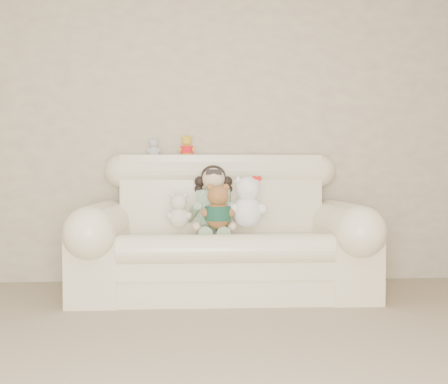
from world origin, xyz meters
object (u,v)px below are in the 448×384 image
brown_teddy (218,202)px  cream_teddy (179,207)px  seated_child (214,200)px  sofa (223,224)px  white_cat (247,196)px

brown_teddy → cream_teddy: (-0.27, 0.04, -0.04)m
cream_teddy → seated_child: bearing=33.8°
brown_teddy → cream_teddy: size_ratio=1.25×
sofa → seated_child: bearing=130.7°
white_cat → cream_teddy: white_cat is taller
seated_child → sofa: bearing=-42.6°
seated_child → cream_teddy: (-0.25, -0.20, -0.04)m
white_cat → cream_teddy: size_ratio=1.51×
sofa → cream_teddy: 0.36m
seated_child → white_cat: seated_child is taller
white_cat → cream_teddy: 0.49m
seated_child → white_cat: (0.23, -0.18, 0.03)m
seated_child → brown_teddy: bearing=-77.6°
brown_teddy → white_cat: (0.21, 0.05, 0.04)m
seated_child → brown_teddy: 0.24m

